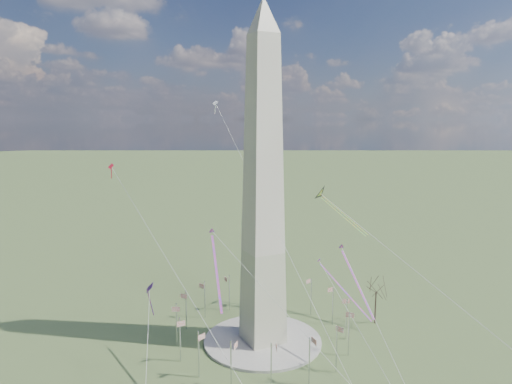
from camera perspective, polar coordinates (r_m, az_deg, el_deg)
name	(u,v)px	position (r m, az deg, el deg)	size (l,w,h in m)	color
ground	(263,342)	(147.35, 0.83, -18.19)	(2000.00, 2000.00, 0.00)	#41562B
plaza	(263,340)	(147.17, 0.83, -18.05)	(36.00, 36.00, 0.80)	#A5A297
washington_monument	(263,187)	(132.43, 0.88, 0.59)	(15.56, 15.56, 100.00)	beige
flagpole_ring	(263,319)	(144.16, 0.84, -15.62)	(54.40, 54.40, 13.00)	silver
tree_near	(376,289)	(159.21, 14.79, -11.70)	(9.47, 9.47, 16.58)	#3F2C26
kite_delta_black	(323,196)	(159.83, 8.40, -0.51)	(13.90, 18.64, 15.88)	black
kite_diamond_purple	(150,291)	(126.14, -13.11, -11.96)	(2.29, 3.31, 9.74)	#3D1562
kite_streamer_left	(352,271)	(134.72, 11.88, -9.61)	(5.75, 21.29, 14.78)	#FD4428
kite_streamer_mid	(215,257)	(121.48, -5.16, -8.14)	(7.34, 22.23, 15.59)	#FD4428
kite_streamer_right	(336,281)	(160.86, 9.96, -10.86)	(7.26, 22.82, 15.97)	#FD4428
kite_small_red	(111,168)	(152.24, -17.67, 2.92)	(1.66, 1.73, 4.90)	red
kite_small_white	(215,104)	(175.61, -5.12, 10.89)	(1.71, 1.83, 5.13)	white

